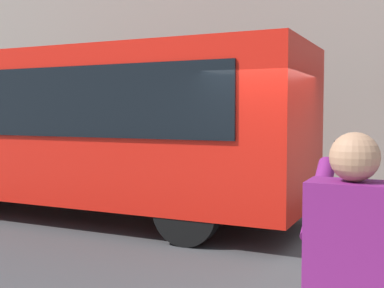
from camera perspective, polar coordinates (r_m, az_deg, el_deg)
ground_plane at (r=7.17m, az=12.35°, el=-12.05°), size 60.00×60.00×0.00m
red_bus at (r=9.64m, az=-14.11°, el=2.08°), size 9.05×2.54×3.08m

